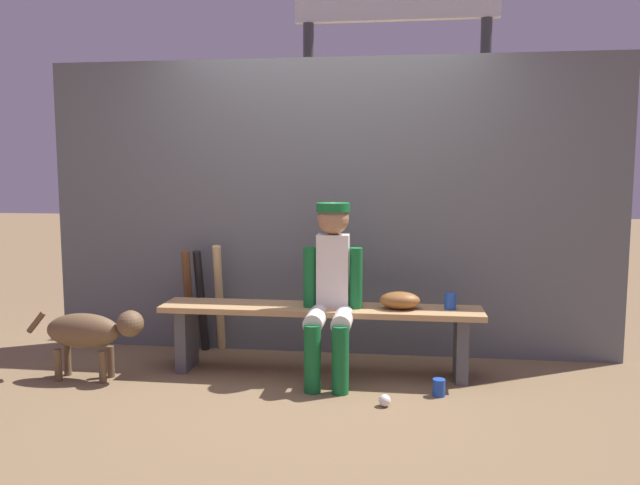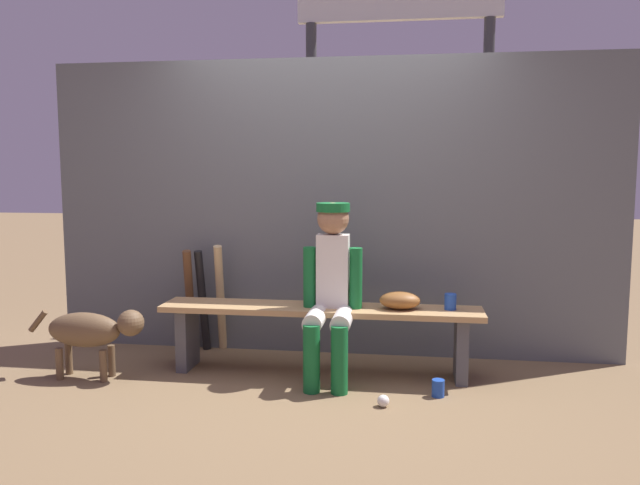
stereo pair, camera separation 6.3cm
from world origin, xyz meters
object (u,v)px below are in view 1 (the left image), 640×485
at_px(dog, 91,332).
at_px(cup_on_ground, 439,388).
at_px(player_seated, 331,284).
at_px(scoreboard, 403,41).
at_px(bat_wood_natural, 219,298).
at_px(baseball_glove, 400,300).
at_px(baseball, 385,401).
at_px(bat_aluminum_black, 201,301).
at_px(dugout_bench, 320,322).
at_px(cup_on_bench, 450,301).
at_px(bat_wood_dark, 189,301).

bearing_deg(dog, cup_on_ground, -0.47).
xyz_separation_m(player_seated, scoreboard, (0.45, 1.79, 1.94)).
bearing_deg(scoreboard, bat_wood_natural, -138.12).
bearing_deg(baseball_glove, baseball, -98.23).
bearing_deg(cup_on_ground, bat_aluminum_black, 157.35).
distance_m(dugout_bench, dog, 1.57).
relative_size(cup_on_bench, dog, 0.13).
height_order(dugout_bench, bat_wood_dark, bat_wood_dark).
xyz_separation_m(bat_aluminum_black, cup_on_ground, (1.80, -0.75, -0.35)).
relative_size(bat_wood_natural, baseball, 11.77).
bearing_deg(player_seated, bat_wood_dark, 157.52).
bearing_deg(cup_on_bench, bat_wood_dark, 170.09).
distance_m(bat_wood_natural, dog, 1.02).
relative_size(player_seated, cup_on_ground, 11.01).
bearing_deg(baseball_glove, bat_aluminum_black, 165.25).
bearing_deg(bat_wood_dark, cup_on_bench, -9.91).
height_order(cup_on_bench, scoreboard, scoreboard).
xyz_separation_m(bat_aluminum_black, dog, (-0.54, -0.73, -0.07)).
bearing_deg(dog, bat_wood_dark, 57.34).
bearing_deg(cup_on_bench, player_seated, -170.08).
bearing_deg(scoreboard, player_seated, -104.26).
height_order(baseball_glove, cup_on_bench, baseball_glove).
bearing_deg(dugout_bench, baseball_glove, 0.00).
bearing_deg(scoreboard, dog, -136.12).
xyz_separation_m(baseball, cup_on_bench, (0.42, 0.60, 0.50)).
height_order(baseball_glove, dog, baseball_glove).
bearing_deg(bat_aluminum_black, dugout_bench, -22.30).
distance_m(bat_aluminum_black, bat_wood_dark, 0.10).
xyz_separation_m(player_seated, baseball, (0.38, -0.46, -0.63)).
distance_m(bat_wood_dark, dog, 0.83).
bearing_deg(cup_on_ground, dog, 179.53).
bearing_deg(baseball_glove, bat_wood_natural, 163.31).
relative_size(bat_aluminum_black, scoreboard, 0.22).
distance_m(baseball_glove, scoreboard, 2.65).
distance_m(bat_wood_natural, cup_on_bench, 1.79).
relative_size(baseball, cup_on_ground, 0.67).
xyz_separation_m(dugout_bench, baseball_glove, (0.55, 0.00, 0.17)).
distance_m(player_seated, cup_on_ground, 0.97).
bearing_deg(cup_on_ground, scoreboard, 97.44).
relative_size(dugout_bench, cup_on_bench, 20.41).
xyz_separation_m(bat_wood_dark, scoreboard, (1.63, 1.30, 2.19)).
height_order(player_seated, scoreboard, scoreboard).
distance_m(dugout_bench, bat_wood_dark, 1.15).
distance_m(baseball, scoreboard, 3.41).
relative_size(baseball_glove, bat_aluminum_black, 0.34).
bearing_deg(bat_wood_dark, dog, -122.66).
bearing_deg(player_seated, cup_on_ground, -17.88).
height_order(bat_wood_dark, dog, bat_wood_dark).
distance_m(bat_aluminum_black, cup_on_ground, 1.98).
distance_m(baseball, dog, 2.04).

